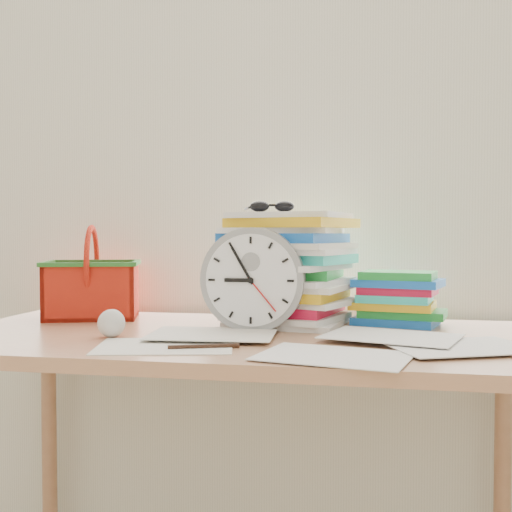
% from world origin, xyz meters
% --- Properties ---
extents(curtain, '(2.40, 0.01, 2.50)m').
position_xyz_m(curtain, '(0.00, 1.98, 1.30)').
color(curtain, white).
rests_on(curtain, room_shell).
extents(desk, '(1.40, 0.70, 0.75)m').
position_xyz_m(desk, '(0.00, 1.60, 0.68)').
color(desk, '#AF7752').
rests_on(desk, ground).
extents(paper_stack, '(0.38, 0.34, 0.29)m').
position_xyz_m(paper_stack, '(0.09, 1.78, 0.89)').
color(paper_stack, white).
rests_on(paper_stack, desk).
extents(clock, '(0.25, 0.05, 0.25)m').
position_xyz_m(clock, '(0.03, 1.64, 0.87)').
color(clock, gray).
rests_on(clock, desk).
extents(sunglasses, '(0.16, 0.14, 0.03)m').
position_xyz_m(sunglasses, '(0.06, 1.73, 1.05)').
color(sunglasses, black).
rests_on(sunglasses, paper_stack).
extents(book_stack, '(0.27, 0.22, 0.14)m').
position_xyz_m(book_stack, '(0.37, 1.82, 0.82)').
color(book_stack, white).
rests_on(book_stack, desk).
extents(basket, '(0.30, 0.26, 0.25)m').
position_xyz_m(basket, '(-0.46, 1.80, 0.88)').
color(basket, red).
rests_on(basket, desk).
extents(crumpled_ball, '(0.06, 0.06, 0.06)m').
position_xyz_m(crumpled_ball, '(-0.27, 1.50, 0.78)').
color(crumpled_ball, white).
rests_on(crumpled_ball, desk).
extents(pen, '(0.14, 0.06, 0.01)m').
position_xyz_m(pen, '(-0.02, 1.39, 0.75)').
color(pen, black).
rests_on(pen, desk).
extents(scattered_papers, '(1.26, 0.42, 0.02)m').
position_xyz_m(scattered_papers, '(0.00, 1.60, 0.76)').
color(scattered_papers, white).
rests_on(scattered_papers, desk).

